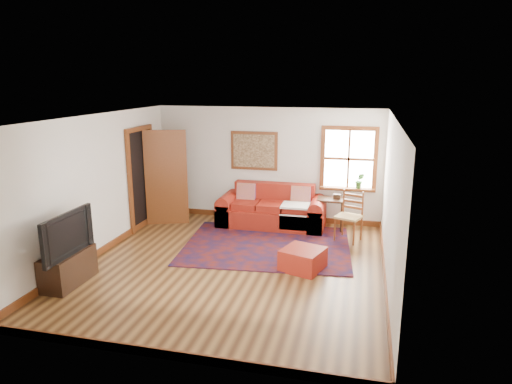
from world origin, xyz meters
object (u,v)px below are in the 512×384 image
(red_ottoman, at_px, (303,259))
(media_cabinet, at_px, (68,268))
(side_table, at_px, (331,204))
(red_leather_sofa, at_px, (272,212))
(ladder_back_chair, at_px, (350,214))

(red_ottoman, relative_size, media_cabinet, 0.67)
(red_ottoman, xyz_separation_m, side_table, (0.28, 2.18, 0.38))
(red_leather_sofa, height_order, side_table, red_leather_sofa)
(red_leather_sofa, xyz_separation_m, side_table, (1.25, -0.01, 0.26))
(ladder_back_chair, bearing_deg, media_cabinet, -143.77)
(red_leather_sofa, distance_m, media_cabinet, 4.35)
(side_table, bearing_deg, red_leather_sofa, 179.67)
(red_ottoman, height_order, ladder_back_chair, ladder_back_chair)
(red_ottoman, height_order, side_table, side_table)
(red_leather_sofa, xyz_separation_m, red_ottoman, (0.97, -2.19, -0.11))
(red_leather_sofa, distance_m, red_ottoman, 2.40)
(red_leather_sofa, xyz_separation_m, media_cabinet, (-2.48, -3.57, -0.04))
(red_ottoman, xyz_separation_m, media_cabinet, (-3.45, -1.39, 0.08))
(side_table, bearing_deg, media_cabinet, -136.25)
(red_leather_sofa, relative_size, red_ottoman, 3.62)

